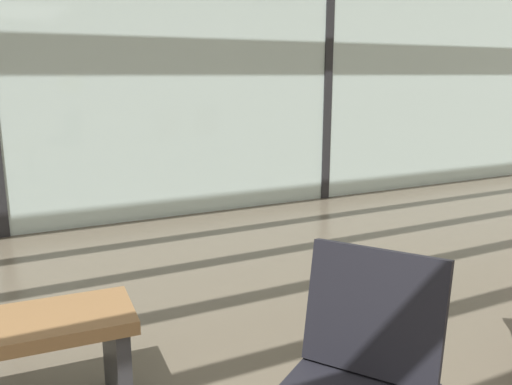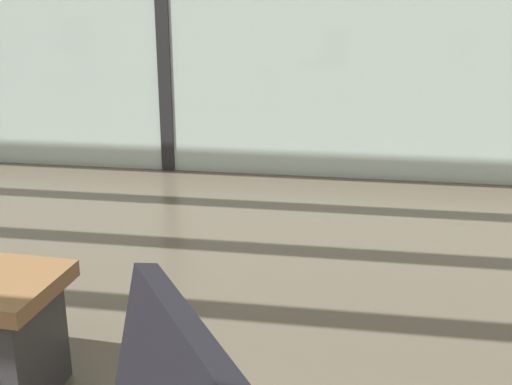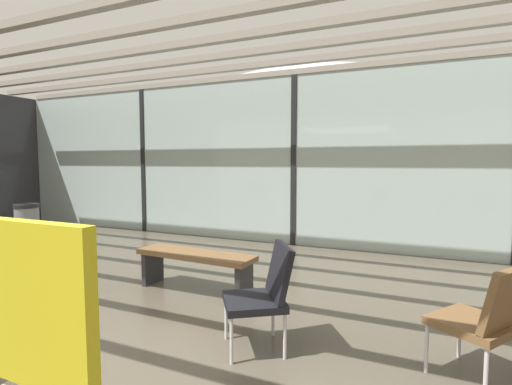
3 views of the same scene
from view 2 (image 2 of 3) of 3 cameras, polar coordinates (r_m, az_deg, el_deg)
The scene contains 0 objects.
Camera 2 is at (1.46, 0.43, 1.41)m, focal length 44.66 mm.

